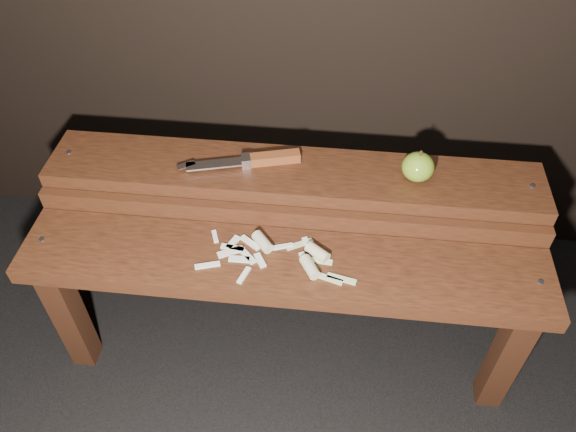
# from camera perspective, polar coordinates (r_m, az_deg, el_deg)

# --- Properties ---
(ground) EXTENTS (60.00, 60.00, 0.00)m
(ground) POSITION_cam_1_polar(r_m,az_deg,el_deg) (1.63, -0.24, -12.73)
(ground) COLOR black
(bench_front_tier) EXTENTS (1.20, 0.20, 0.42)m
(bench_front_tier) POSITION_cam_1_polar(r_m,az_deg,el_deg) (1.30, -0.59, -6.78)
(bench_front_tier) COLOR black
(bench_front_tier) RESTS_ON ground
(bench_rear_tier) EXTENTS (1.20, 0.21, 0.50)m
(bench_rear_tier) POSITION_cam_1_polar(r_m,az_deg,el_deg) (1.41, 0.47, 2.02)
(bench_rear_tier) COLOR black
(bench_rear_tier) RESTS_ON ground
(apple) EXTENTS (0.08, 0.08, 0.08)m
(apple) POSITION_cam_1_polar(r_m,az_deg,el_deg) (1.34, 13.06, 4.89)
(apple) COLOR olive
(apple) RESTS_ON bench_rear_tier
(knife) EXTENTS (0.29, 0.10, 0.03)m
(knife) POSITION_cam_1_polar(r_m,az_deg,el_deg) (1.36, -2.92, 5.75)
(knife) COLOR brown
(knife) RESTS_ON bench_rear_tier
(apple_scraps) EXTENTS (0.36, 0.15, 0.03)m
(apple_scraps) POSITION_cam_1_polar(r_m,az_deg,el_deg) (1.25, -0.34, -3.91)
(apple_scraps) COLOR beige
(apple_scraps) RESTS_ON bench_front_tier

